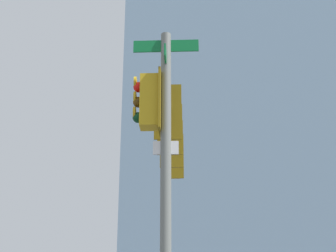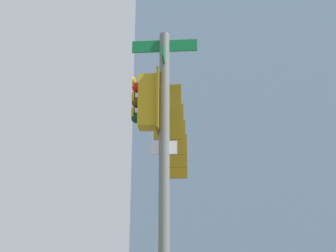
% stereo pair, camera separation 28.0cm
% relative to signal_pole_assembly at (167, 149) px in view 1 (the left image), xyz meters
% --- Properties ---
extents(signal_pole_assembly, '(1.23, 5.09, 7.11)m').
position_rel_signal_pole_assembly_xyz_m(signal_pole_assembly, '(0.00, 0.00, 0.00)').
color(signal_pole_assembly, slate).
rests_on(signal_pole_assembly, ground_plane).
extents(building_brick_nearside, '(22.23, 16.45, 43.64)m').
position_rel_signal_pole_assembly_xyz_m(building_brick_nearside, '(6.77, 45.95, 16.51)').
color(building_brick_nearside, brown).
rests_on(building_brick_nearside, ground_plane).
extents(building_glass_tower, '(22.82, 29.16, 66.87)m').
position_rel_signal_pole_assembly_xyz_m(building_glass_tower, '(4.05, 48.28, 28.12)').
color(building_glass_tower, '#7A99B2').
rests_on(building_glass_tower, ground_plane).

